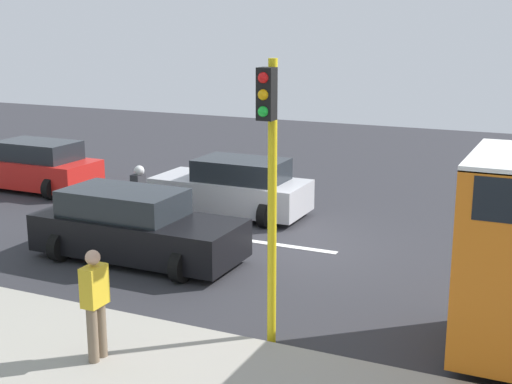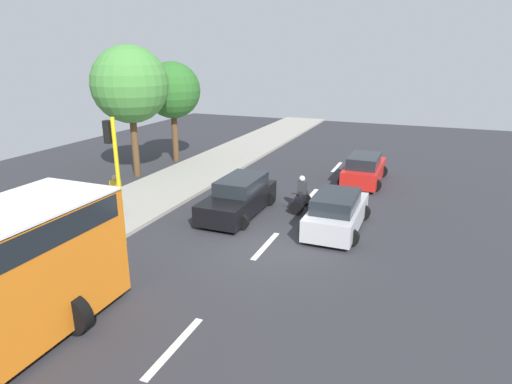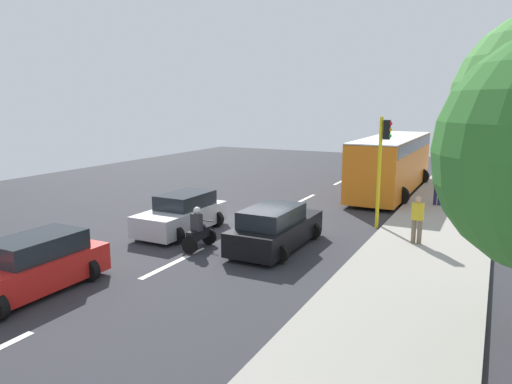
# 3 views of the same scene
# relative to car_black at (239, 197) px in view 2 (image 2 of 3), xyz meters

# --- Properties ---
(ground_plane) EXTENTS (40.00, 60.00, 0.10)m
(ground_plane) POSITION_rel_car_black_xyz_m (-2.20, 2.64, -0.76)
(ground_plane) COLOR #2D2D33
(sidewalk) EXTENTS (4.00, 60.00, 0.15)m
(sidewalk) POSITION_rel_car_black_xyz_m (4.80, 2.64, -0.64)
(sidewalk) COLOR #9E998E
(sidewalk) RESTS_ON ground
(lane_stripe_far_north) EXTENTS (0.20, 2.40, 0.01)m
(lane_stripe_far_north) POSITION_rel_car_black_xyz_m (-2.20, -9.36, -0.71)
(lane_stripe_far_north) COLOR white
(lane_stripe_far_north) RESTS_ON ground
(lane_stripe_north) EXTENTS (0.20, 2.40, 0.01)m
(lane_stripe_north) POSITION_rel_car_black_xyz_m (-2.20, -3.36, -0.71)
(lane_stripe_north) COLOR white
(lane_stripe_north) RESTS_ON ground
(lane_stripe_mid) EXTENTS (0.20, 2.40, 0.01)m
(lane_stripe_mid) POSITION_rel_car_black_xyz_m (-2.20, 2.64, -0.71)
(lane_stripe_mid) COLOR white
(lane_stripe_mid) RESTS_ON ground
(lane_stripe_south) EXTENTS (0.20, 2.40, 0.01)m
(lane_stripe_south) POSITION_rel_car_black_xyz_m (-2.20, 8.64, -0.71)
(lane_stripe_south) COLOR white
(lane_stripe_south) RESTS_ON ground
(car_black) EXTENTS (2.21, 4.56, 1.52)m
(car_black) POSITION_rel_car_black_xyz_m (0.00, 0.00, 0.00)
(car_black) COLOR black
(car_black) RESTS_ON ground
(car_red) EXTENTS (2.14, 4.27, 1.52)m
(car_red) POSITION_rel_car_black_xyz_m (-4.16, -6.62, -0.00)
(car_red) COLOR red
(car_red) RESTS_ON ground
(car_silver) EXTENTS (2.18, 4.12, 1.52)m
(car_silver) POSITION_rel_car_black_xyz_m (-4.18, 0.25, -0.00)
(car_silver) COLOR #B7B7BC
(car_silver) RESTS_ON ground
(motorcycle) EXTENTS (0.60, 1.30, 1.53)m
(motorcycle) POSITION_rel_car_black_xyz_m (-2.31, -1.36, -0.07)
(motorcycle) COLOR black
(motorcycle) RESTS_ON ground
(pedestrian_near_signal) EXTENTS (0.40, 0.24, 1.69)m
(pedestrian_near_signal) POSITION_rel_car_black_xyz_m (4.40, 2.34, 0.35)
(pedestrian_near_signal) COLOR #72604C
(pedestrian_near_signal) RESTS_ON sidewalk
(traffic_light_corner) EXTENTS (0.49, 0.24, 4.50)m
(traffic_light_corner) POSITION_rel_car_black_xyz_m (2.64, 4.33, 2.22)
(traffic_light_corner) COLOR yellow
(traffic_light_corner) RESTS_ON ground
(street_tree_south) EXTENTS (3.34, 3.34, 6.03)m
(street_tree_south) POSITION_rel_car_black_xyz_m (7.48, -7.11, 3.62)
(street_tree_south) COLOR brown
(street_tree_south) RESTS_ON ground
(street_tree_north) EXTENTS (4.00, 4.00, 6.93)m
(street_tree_north) POSITION_rel_car_black_xyz_m (7.62, -3.32, 4.19)
(street_tree_north) COLOR brown
(street_tree_north) RESTS_ON ground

